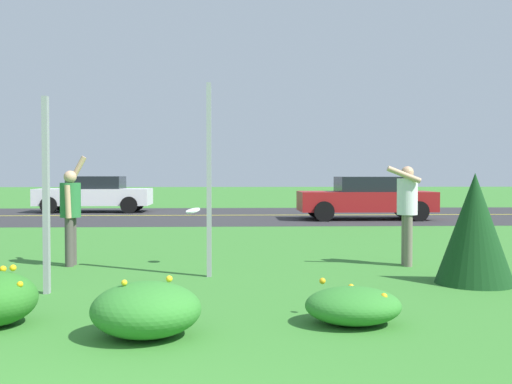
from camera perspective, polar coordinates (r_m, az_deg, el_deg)
The scene contains 13 objects.
ground_plane at distance 12.54m, azimuth -8.43°, elevation -5.34°, with size 120.00×120.00×0.00m, color #387A2D.
highway_strip at distance 22.42m, azimuth -5.73°, elevation -2.22°, with size 120.00×9.66×0.01m, color #2D2D30.
highway_center_stripe at distance 22.42m, azimuth -5.73°, elevation -2.21°, with size 120.00×0.16×0.00m, color yellow.
daylily_clump_front_right at distance 6.32m, azimuth 9.20°, elevation -10.61°, with size 0.99×0.86×0.41m.
daylily_clump_front_center at distance 5.85m, azimuth -10.39°, elevation -10.92°, with size 1.04×1.00×0.56m.
sign_post_near_path at distance 8.13m, azimuth -19.31°, elevation -0.30°, with size 0.07×0.10×2.53m.
sign_post_by_roadside at distance 8.98m, azimuth -4.48°, elevation 1.14°, with size 0.07×0.10×2.90m.
evergreen_shrub_side at distance 8.93m, azimuth 20.05°, elevation -3.27°, with size 1.08×1.08×1.56m, color #143D19.
person_thrower_green_shirt at distance 10.50m, azimuth -17.19°, elevation -1.51°, with size 0.40×0.49×1.85m.
person_catcher_white_shirt at distance 10.35m, azimuth 14.13°, elevation -1.29°, with size 0.57×0.49×1.67m.
frisbee_white at distance 10.16m, azimuth -6.01°, elevation -1.77°, with size 0.25×0.24×0.12m.
car_red_center_left at distance 20.68m, azimuth 10.41°, elevation -0.53°, with size 4.50×2.00×1.45m.
car_white_center_right at distance 25.13m, azimuth -15.06°, elevation -0.17°, with size 4.50×2.00×1.45m.
Camera 1 is at (1.33, -2.43, 1.53)m, focal length 42.12 mm.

